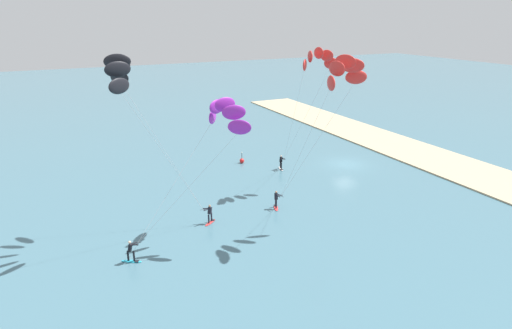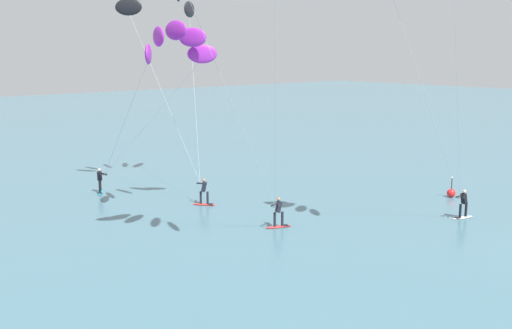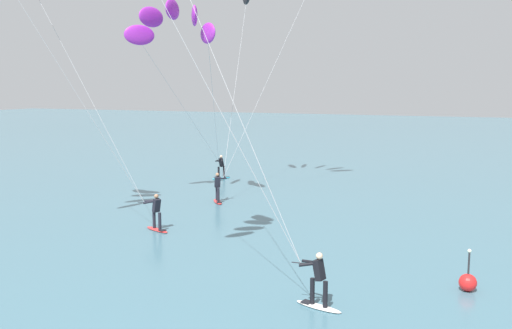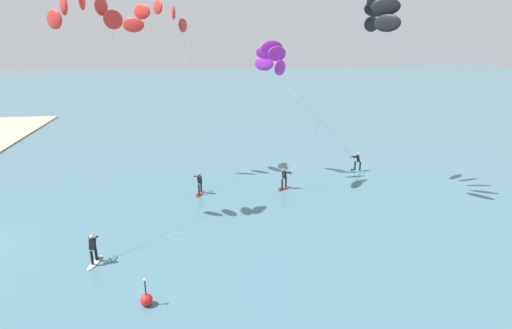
# 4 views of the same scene
# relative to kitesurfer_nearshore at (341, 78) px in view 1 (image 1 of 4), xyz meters

# --- Properties ---
(ground_plane) EXTENTS (240.00, 240.00, 0.00)m
(ground_plane) POSITION_rel_kitesurfer_nearshore_xyz_m (12.60, -10.94, -12.38)
(ground_plane) COLOR #426B7A
(sand_strip) EXTENTS (80.00, 8.61, 0.16)m
(sand_strip) POSITION_rel_kitesurfer_nearshore_xyz_m (12.60, -21.74, -12.30)
(sand_strip) COLOR tan
(sand_strip) RESTS_ON ground
(kitesurfer_nearshore) EXTENTS (8.00, 5.84, 14.10)m
(kitesurfer_nearshore) POSITION_rel_kitesurfer_nearshore_xyz_m (0.00, 0.00, 0.00)
(kitesurfer_nearshore) COLOR red
(kitesurfer_nearshore) RESTS_ON ground
(kitesurfer_mid_water) EXTENTS (7.51, 4.38, 14.01)m
(kitesurfer_mid_water) POSITION_rel_kitesurfer_nearshore_xyz_m (8.78, -3.56, -0.08)
(kitesurfer_mid_water) COLOR white
(kitesurfer_mid_water) RESTS_ON ground
(kitesurfer_far_out) EXTENTS (5.86, 8.14, 14.24)m
(kitesurfer_far_out) POSITION_rel_kitesurfer_nearshore_xyz_m (6.05, 15.03, 0.12)
(kitesurfer_far_out) COLOR red
(kitesurfer_far_out) RESTS_ON ground
(kitesurfer_downwind) EXTENTS (5.41, 9.78, 11.12)m
(kitesurfer_downwind) POSITION_rel_kitesurfer_nearshore_xyz_m (2.71, 8.71, -2.85)
(kitesurfer_downwind) COLOR #23ADD1
(kitesurfer_downwind) RESTS_ON ground
(marker_buoy) EXTENTS (0.56, 0.56, 1.38)m
(marker_buoy) POSITION_rel_kitesurfer_nearshore_xyz_m (18.42, 0.04, -12.08)
(marker_buoy) COLOR red
(marker_buoy) RESTS_ON ground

